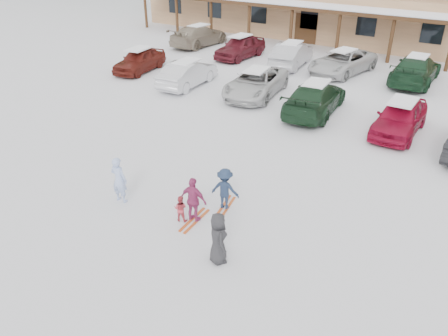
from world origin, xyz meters
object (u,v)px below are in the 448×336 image
Objects in this scene: toddler_red at (180,208)px; bystander_dark at (218,238)px; parked_car_2 at (256,83)px; parked_car_11 at (416,70)px; parked_car_8 at (240,47)px; parked_car_0 at (140,60)px; adult_skier at (119,180)px; parked_car_10 at (343,62)px; child_navy at (225,189)px; child_magenta at (194,200)px; parked_car_4 at (400,117)px; parked_car_7 at (199,36)px; parked_car_1 at (188,74)px; parked_car_9 at (291,55)px; parked_car_3 at (315,98)px.

bystander_dark reaches higher than toddler_red.
parked_car_11 is at bearing 37.77° from parked_car_2.
parked_car_2 is 7.86m from parked_car_8.
parked_car_8 is at bearing 51.66° from parked_car_0.
adult_skier is 18.73m from parked_car_8.
bystander_dark is 18.90m from parked_car_10.
child_navy is 1.16m from child_magenta.
parked_car_7 reaches higher than parked_car_4.
adult_skier is 0.37× the size of parked_car_4.
parked_car_4 is at bearing -60.11° from bystander_dark.
parked_car_11 reaches higher than parked_car_0.
parked_car_10 is at bearing 4.33° from parked_car_8.
child_navy is 0.94× the size of bystander_dark.
parked_car_7 reaches higher than parked_car_1.
parked_car_8 reaches higher than toddler_red.
bystander_dark is (1.98, -0.88, 0.31)m from toddler_red.
adult_skier is 12.10m from parked_car_4.
parked_car_2 is at bearing 90.64° from parked_car_9.
parked_car_9 is (3.87, 0.02, 0.01)m from parked_car_8.
parked_car_2 is at bearing -25.48° from bystander_dark.
parked_car_3 reaches higher than parked_car_2.
parked_car_7 is (-15.33, 19.50, 0.03)m from bystander_dark.
parked_car_8 reaches higher than parked_car_10.
adult_skier reaches higher than bystander_dark.
parked_car_3 is at bearing 115.46° from parked_car_9.
child_magenta is 10.63m from parked_car_4.
parked_car_9 reaches higher than bystander_dark.
adult_skier is 2.67m from child_magenta.
parked_car_11 is at bearing 15.76° from parked_car_0.
parked_car_1 is (-8.28, 10.18, -0.03)m from child_magenta.
parked_car_1 is 0.84× the size of parked_car_3.
adult_skier is at bearing -14.59° from toddler_red.
bystander_dark reaches higher than child_magenta.
parked_car_9 is (-2.68, 17.56, -0.02)m from adult_skier.
child_navy is 0.28× the size of parked_car_2.
child_magenta is 0.27× the size of parked_car_11.
parked_car_7 is (-11.07, 18.85, -0.02)m from adult_skier.
parked_car_10 is at bearing 22.19° from parked_car_0.
parked_car_2 is at bearing -78.37° from child_navy.
parked_car_10 reaches higher than parked_car_2.
parked_car_0 reaches higher than child_navy.
parked_car_3 is (-1.08, 9.22, 0.05)m from child_navy.
child_navy is 0.27× the size of parked_car_10.
child_magenta is at bearing -78.05° from parked_car_2.
parked_car_8 is at bearing -72.93° from child_navy.
parked_car_10 is 0.95× the size of parked_car_11.
parked_car_2 is at bearing 143.35° from parked_car_7.
parked_car_10 is (2.28, 6.51, 0.02)m from parked_car_2.
parked_car_2 is (8.27, 0.11, -0.01)m from parked_car_0.
child_navy is at bearing 127.49° from parked_car_1.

